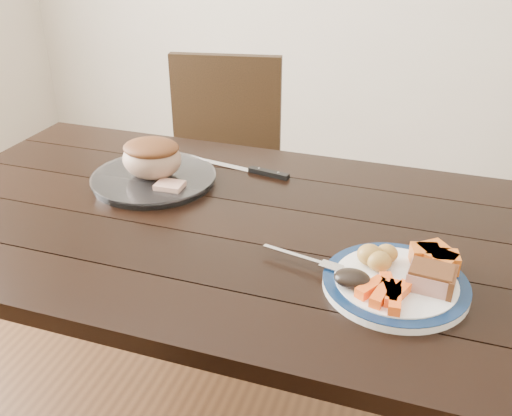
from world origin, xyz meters
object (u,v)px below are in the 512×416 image
(dinner_plate, at_px, (395,284))
(pork_slice, at_px, (431,279))
(chair_far, at_px, (222,169))
(carving_knife, at_px, (256,171))
(fork, at_px, (308,260))
(roast_joint, at_px, (152,159))
(dining_table, at_px, (228,251))
(serving_platter, at_px, (154,180))

(dinner_plate, relative_size, pork_slice, 3.42)
(chair_far, relative_size, pork_slice, 11.19)
(dinner_plate, xyz_separation_m, carving_knife, (-0.43, 0.43, -0.00))
(pork_slice, bearing_deg, fork, 175.20)
(chair_far, bearing_deg, roast_joint, 83.75)
(fork, height_order, roast_joint, roast_joint)
(chair_far, xyz_separation_m, dinner_plate, (0.72, -0.90, 0.23))
(pork_slice, height_order, fork, pork_slice)
(fork, distance_m, roast_joint, 0.56)
(roast_joint, bearing_deg, pork_slice, -21.61)
(dinner_plate, bearing_deg, carving_knife, 134.76)
(chair_far, bearing_deg, dining_table, 101.83)
(pork_slice, relative_size, carving_knife, 0.26)
(dinner_plate, distance_m, pork_slice, 0.07)
(chair_far, height_order, carving_knife, chair_far)
(dining_table, bearing_deg, fork, -32.14)
(serving_platter, xyz_separation_m, roast_joint, (0.00, -0.00, 0.06))
(dining_table, distance_m, roast_joint, 0.33)
(chair_far, distance_m, serving_platter, 0.66)
(serving_platter, bearing_deg, dinner_plate, -23.05)
(fork, bearing_deg, dining_table, 160.11)
(dining_table, height_order, roast_joint, roast_joint)
(roast_joint, bearing_deg, fork, -28.85)
(chair_far, height_order, serving_platter, chair_far)
(dinner_plate, relative_size, fork, 1.60)
(dining_table, xyz_separation_m, carving_knife, (-0.01, 0.27, 0.10))
(dining_table, relative_size, chair_far, 1.73)
(fork, bearing_deg, roast_joint, 163.41)
(pork_slice, relative_size, roast_joint, 0.52)
(pork_slice, bearing_deg, carving_knife, 138.34)
(serving_platter, height_order, pork_slice, pork_slice)
(chair_far, xyz_separation_m, serving_platter, (0.05, -0.61, 0.23))
(chair_far, distance_m, pork_slice, 1.22)
(fork, bearing_deg, carving_knife, 133.03)
(dining_table, distance_m, carving_knife, 0.29)
(pork_slice, bearing_deg, dinner_plate, 175.24)
(serving_platter, bearing_deg, pork_slice, -21.61)
(dining_table, distance_m, dinner_plate, 0.46)
(dinner_plate, bearing_deg, fork, 175.19)
(serving_platter, relative_size, roast_joint, 2.04)
(dining_table, distance_m, chair_far, 0.81)
(roast_joint, bearing_deg, dinner_plate, -23.05)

